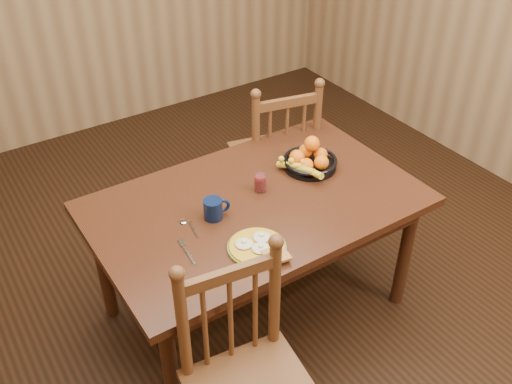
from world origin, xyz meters
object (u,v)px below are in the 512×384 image
chair_far (276,156)px  coffee_mug (214,209)px  dining_table (256,214)px  fruit_bowl (309,160)px  breakfast_plate (258,247)px  chair_near (248,383)px

chair_far → coffee_mug: 1.03m
dining_table → fruit_bowl: size_ratio=4.94×
dining_table → coffee_mug: bearing=-178.9°
coffee_mug → fruit_bowl: 0.64m
dining_table → breakfast_plate: size_ratio=5.45×
dining_table → chair_far: 0.82m
coffee_mug → fruit_bowl: fruit_bowl is taller
breakfast_plate → fruit_bowl: size_ratio=0.91×
chair_far → coffee_mug: bearing=50.3°
breakfast_plate → fruit_bowl: 0.71m
dining_table → fruit_bowl: (0.40, 0.09, 0.13)m
coffee_mug → fruit_bowl: (0.63, 0.09, -0.00)m
chair_near → coffee_mug: (0.27, 0.71, 0.29)m
chair_near → dining_table: bearing=62.4°
chair_far → coffee_mug: size_ratio=7.81×
chair_far → fruit_bowl: (-0.15, -0.51, 0.29)m
breakfast_plate → fruit_bowl: bearing=34.0°
breakfast_plate → coffee_mug: size_ratio=2.21×
chair_near → coffee_mug: size_ratio=7.82×
chair_far → chair_near: size_ratio=1.00×
dining_table → fruit_bowl: 0.43m
fruit_bowl → chair_near: bearing=-138.3°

